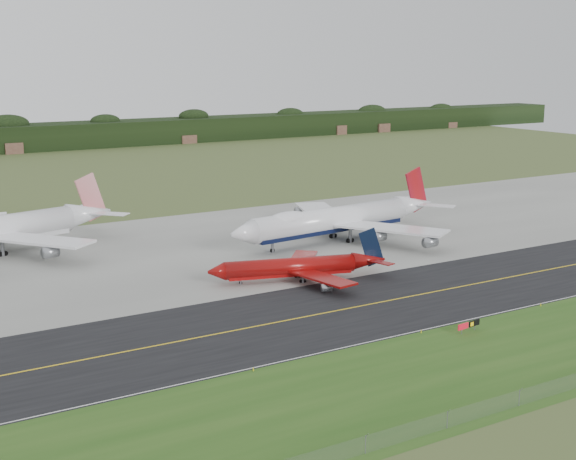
% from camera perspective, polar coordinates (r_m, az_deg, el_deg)
% --- Properties ---
extents(ground, '(600.00, 600.00, 0.00)m').
position_cam_1_polar(ground, '(145.09, 3.75, -5.11)').
color(ground, '#414F24').
rests_on(ground, ground).
extents(grass_verge, '(400.00, 30.00, 0.01)m').
position_cam_1_polar(grass_verge, '(119.73, 13.48, -9.25)').
color(grass_verge, '#254C16').
rests_on(grass_verge, ground).
extents(taxiway, '(400.00, 32.00, 0.02)m').
position_cam_1_polar(taxiway, '(141.98, 4.67, -5.51)').
color(taxiway, black).
rests_on(taxiway, ground).
extents(apron, '(400.00, 78.00, 0.01)m').
position_cam_1_polar(apron, '(187.68, -5.18, -1.13)').
color(apron, gray).
rests_on(apron, ground).
extents(taxiway_centreline, '(400.00, 0.40, 0.00)m').
position_cam_1_polar(taxiway_centreline, '(141.98, 4.67, -5.50)').
color(taxiway_centreline, gold).
rests_on(taxiway_centreline, taxiway).
extents(taxiway_edge_line, '(400.00, 0.25, 0.00)m').
position_cam_1_polar(taxiway_edge_line, '(130.40, 8.68, -7.23)').
color(taxiway_edge_line, silver).
rests_on(taxiway_edge_line, taxiway).
extents(perimeter_fence, '(320.00, 0.10, 320.00)m').
position_cam_1_polar(perimeter_fence, '(111.23, 18.27, -10.63)').
color(perimeter_fence, slate).
rests_on(perimeter_fence, ground).
extents(horizon_treeline, '(700.00, 25.00, 12.00)m').
position_cam_1_polar(horizon_treeline, '(397.08, -19.55, 6.05)').
color(horizon_treeline, black).
rests_on(horizon_treeline, ground).
extents(jet_ba_747, '(62.49, 51.46, 15.70)m').
position_cam_1_polar(jet_ba_747, '(191.27, 3.54, 0.78)').
color(jet_ba_747, white).
rests_on(jet_ba_747, ground).
extents(jet_red_737, '(35.67, 28.42, 9.80)m').
position_cam_1_polar(jet_red_737, '(157.86, 0.84, -2.63)').
color(jet_red_737, maroon).
rests_on(jet_red_737, ground).
extents(taxiway_sign, '(5.05, 0.77, 1.69)m').
position_cam_1_polar(taxiway_sign, '(132.17, 12.73, -6.60)').
color(taxiway_sign, slate).
rests_on(taxiway_sign, ground).
extents(edge_marker_left, '(0.16, 0.16, 0.50)m').
position_cam_1_polar(edge_marker_left, '(114.08, -2.48, -9.87)').
color(edge_marker_left, yellow).
rests_on(edge_marker_left, ground).
extents(edge_marker_center, '(0.16, 0.16, 0.50)m').
position_cam_1_polar(edge_marker_center, '(130.49, 9.45, -7.14)').
color(edge_marker_center, yellow).
rests_on(edge_marker_center, ground).
extents(edge_marker_right, '(0.16, 0.16, 0.50)m').
position_cam_1_polar(edge_marker_right, '(149.06, 17.53, -5.09)').
color(edge_marker_right, yellow).
rests_on(edge_marker_right, ground).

